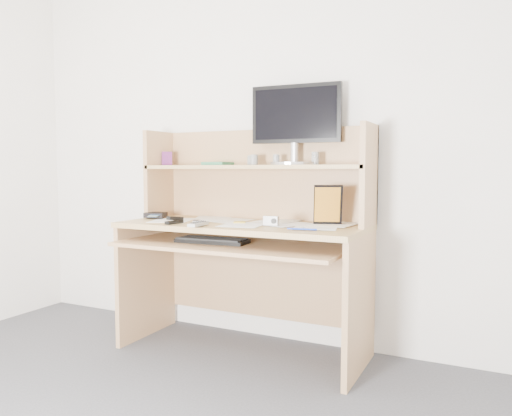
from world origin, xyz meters
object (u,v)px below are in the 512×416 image
at_px(desk, 249,231).
at_px(monitor, 295,122).
at_px(tv_remote, 198,224).
at_px(game_case, 328,205).
at_px(keyboard, 212,240).

bearing_deg(desk, monitor, 30.26).
height_order(tv_remote, game_case, game_case).
bearing_deg(tv_remote, desk, 64.35).
bearing_deg(keyboard, tv_remote, -102.27).
xyz_separation_m(keyboard, tv_remote, (-0.02, -0.11, 0.10)).
bearing_deg(desk, keyboard, -116.30).
xyz_separation_m(desk, tv_remote, (-0.13, -0.34, 0.07)).
relative_size(keyboard, game_case, 1.90).
xyz_separation_m(desk, game_case, (0.47, 0.02, 0.17)).
relative_size(keyboard, monitor, 0.77).
distance_m(desk, monitor, 0.69).
height_order(keyboard, monitor, monitor).
height_order(game_case, monitor, monitor).
bearing_deg(monitor, tv_remote, -129.89).
relative_size(tv_remote, game_case, 0.75).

